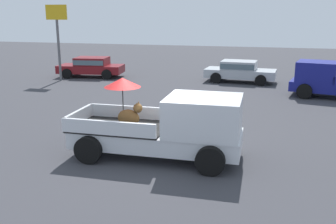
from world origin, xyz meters
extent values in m
plane|color=#38383D|center=(0.00, 0.00, 0.00)|extent=(80.00, 80.00, 0.00)
cylinder|color=black|center=(1.73, 1.01, 0.40)|extent=(0.81, 0.29, 0.80)
cylinder|color=black|center=(1.77, -0.95, 0.40)|extent=(0.81, 0.29, 0.80)
cylinder|color=black|center=(-1.77, 0.95, 0.40)|extent=(0.81, 0.29, 0.80)
cylinder|color=black|center=(-1.73, -1.01, 0.40)|extent=(0.81, 0.29, 0.80)
cube|color=silver|center=(0.00, 0.00, 0.57)|extent=(5.03, 1.89, 0.50)
cube|color=silver|center=(1.40, 0.03, 1.36)|extent=(2.13, 1.90, 1.08)
cube|color=#4C606B|center=(2.40, 0.04, 1.56)|extent=(0.09, 1.72, 0.64)
cube|color=black|center=(-1.15, -0.02, 0.85)|extent=(2.83, 1.89, 0.06)
cube|color=silver|center=(-1.17, 0.90, 1.08)|extent=(2.80, 0.15, 0.40)
cube|color=silver|center=(-1.13, -0.94, 1.08)|extent=(2.80, 0.15, 0.40)
cube|color=silver|center=(-2.50, -0.05, 1.08)|extent=(0.13, 1.84, 0.40)
ellipsoid|color=brown|center=(-0.87, 0.00, 1.14)|extent=(0.69, 0.33, 0.52)
sphere|color=brown|center=(-0.57, 0.00, 1.46)|extent=(0.29, 0.29, 0.28)
cone|color=brown|center=(-0.57, 0.08, 1.60)|extent=(0.09, 0.09, 0.12)
cone|color=brown|center=(-0.57, -0.08, 1.60)|extent=(0.09, 0.09, 0.12)
cylinder|color=black|center=(-1.10, 0.15, 1.48)|extent=(0.03, 0.03, 1.20)
cone|color=red|center=(-1.10, 0.15, 2.18)|extent=(1.13, 1.13, 0.28)
cylinder|color=black|center=(4.91, 9.57, 0.38)|extent=(0.80, 0.40, 0.76)
cylinder|color=black|center=(5.28, 11.43, 0.38)|extent=(0.80, 0.40, 0.76)
cube|color=navy|center=(5.49, 10.42, 1.30)|extent=(2.21, 2.13, 1.00)
cylinder|color=black|center=(-9.74, 11.99, 0.33)|extent=(0.68, 0.30, 0.66)
cylinder|color=black|center=(-9.97, 13.73, 0.33)|extent=(0.68, 0.30, 0.66)
cylinder|color=black|center=(-7.07, 12.33, 0.33)|extent=(0.68, 0.30, 0.66)
cylinder|color=black|center=(-7.29, 14.08, 0.33)|extent=(0.68, 0.30, 0.66)
cube|color=maroon|center=(-8.52, 13.03, 0.55)|extent=(4.49, 2.29, 0.52)
cube|color=maroon|center=(-8.42, 13.05, 1.05)|extent=(2.29, 1.86, 0.56)
cube|color=#4C606B|center=(-8.42, 13.05, 1.05)|extent=(2.24, 1.93, 0.32)
cylinder|color=black|center=(2.80, 14.39, 0.33)|extent=(0.67, 0.26, 0.66)
cylinder|color=black|center=(2.68, 12.63, 0.33)|extent=(0.67, 0.26, 0.66)
cylinder|color=black|center=(0.11, 14.57, 0.33)|extent=(0.67, 0.26, 0.66)
cylinder|color=black|center=(-0.01, 12.81, 0.33)|extent=(0.67, 0.26, 0.66)
cube|color=#ADB2B7|center=(1.39, 13.60, 0.55)|extent=(4.41, 2.05, 0.52)
cube|color=#ADB2B7|center=(1.29, 13.61, 1.05)|extent=(2.20, 1.74, 0.56)
cube|color=#4C606B|center=(1.29, 13.61, 1.05)|extent=(2.15, 1.81, 0.32)
cylinder|color=#59595B|center=(-9.79, 11.27, 1.90)|extent=(0.16, 0.16, 3.80)
cube|color=gold|center=(-9.79, 11.27, 4.25)|extent=(1.40, 0.12, 0.90)
camera|label=1|loc=(3.12, -10.33, 4.19)|focal=40.66mm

